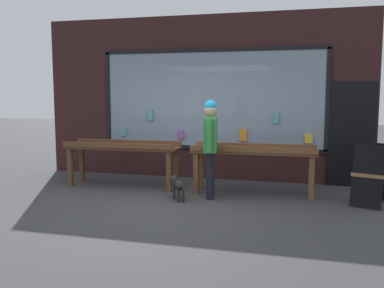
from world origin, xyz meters
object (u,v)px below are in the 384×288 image
(person_browsing, at_px, (211,141))
(display_table_left, at_px, (123,151))
(display_table_right, at_px, (254,155))
(small_dog, at_px, (178,184))
(sandwich_board_sign, at_px, (371,174))

(person_browsing, bearing_deg, display_table_left, 65.35)
(display_table_right, relative_size, person_browsing, 1.31)
(small_dog, bearing_deg, person_browsing, -98.79)
(sandwich_board_sign, bearing_deg, display_table_right, -167.35)
(display_table_left, distance_m, person_browsing, 2.03)
(person_browsing, relative_size, sandwich_board_sign, 1.70)
(person_browsing, xyz_separation_m, sandwich_board_sign, (2.70, 0.31, -0.51))
(person_browsing, relative_size, small_dog, 3.33)
(display_table_left, distance_m, small_dog, 1.67)
(person_browsing, distance_m, sandwich_board_sign, 2.76)
(display_table_right, bearing_deg, person_browsing, -142.35)
(sandwich_board_sign, bearing_deg, person_browsing, -154.19)
(display_table_left, height_order, small_dog, display_table_left)
(sandwich_board_sign, bearing_deg, small_dog, -150.73)
(display_table_left, bearing_deg, sandwich_board_sign, -2.90)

